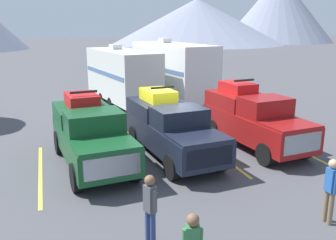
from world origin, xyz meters
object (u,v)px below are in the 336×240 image
object	(u,v)px
camper_trailer_b	(173,70)
person_b	(150,206)
person_a	(331,187)
pickup_truck_c	(253,118)
pickup_truck_b	(171,126)
pickup_truck_a	(90,133)
camper_trailer_a	(122,74)

from	to	relation	value
camper_trailer_b	person_b	world-z (taller)	camper_trailer_b
person_a	camper_trailer_b	bearing A→B (deg)	85.91
pickup_truck_c	person_b	xyz separation A→B (m)	(-5.94, -5.53, -0.20)
camper_trailer_b	person_a	size ratio (longest dim) A/B	4.87
camper_trailer_b	person_b	distance (m)	15.70
pickup_truck_b	person_a	xyz separation A→B (m)	(2.17, -5.98, -0.16)
pickup_truck_a	pickup_truck_b	distance (m)	2.99
pickup_truck_b	pickup_truck_c	distance (m)	3.56
person_a	pickup_truck_b	bearing A→B (deg)	109.97
camper_trailer_a	pickup_truck_a	bearing A→B (deg)	-108.48
pickup_truck_b	person_b	size ratio (longest dim) A/B	3.24
person_a	pickup_truck_a	bearing A→B (deg)	130.52
camper_trailer_a	person_a	distance (m)	15.39
camper_trailer_a	camper_trailer_b	xyz separation A→B (m)	(3.18, -0.15, 0.17)
person_a	person_b	world-z (taller)	person_b
pickup_truck_b	camper_trailer_a	world-z (taller)	camper_trailer_a
pickup_truck_c	camper_trailer_b	bearing A→B (deg)	91.96
camper_trailer_a	person_b	distance (m)	15.00
camper_trailer_a	person_b	size ratio (longest dim) A/B	4.62
pickup_truck_b	camper_trailer_b	size ratio (longest dim) A/B	0.67
pickup_truck_a	camper_trailer_b	world-z (taller)	camper_trailer_b
pickup_truck_b	person_b	distance (m)	6.01
pickup_truck_b	person_a	distance (m)	6.36
camper_trailer_a	person_b	bearing A→B (deg)	-99.41
pickup_truck_a	camper_trailer_b	distance (m)	11.01
camper_trailer_a	pickup_truck_b	bearing A→B (deg)	-90.46
camper_trailer_a	person_a	size ratio (longest dim) A/B	4.68
pickup_truck_a	person_a	xyz separation A→B (m)	(5.17, -6.04, -0.18)
person_a	person_b	size ratio (longest dim) A/B	0.99
person_b	camper_trailer_b	bearing A→B (deg)	68.95
pickup_truck_b	camper_trailer_a	xyz separation A→B (m)	(0.07, 9.24, 0.79)
pickup_truck_c	person_b	size ratio (longest dim) A/B	3.09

